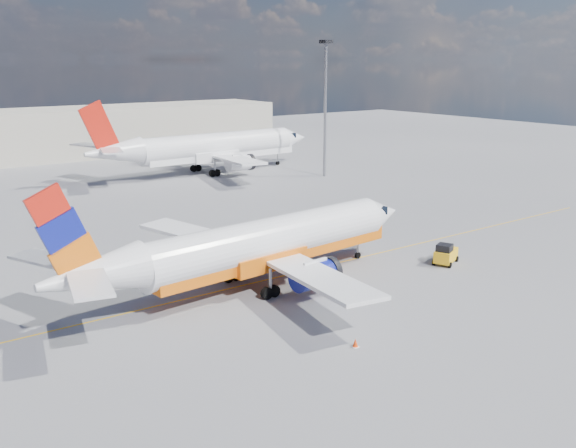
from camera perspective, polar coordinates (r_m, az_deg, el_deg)
ground at (r=49.22m, az=5.66°, el=-4.58°), size 240.00×240.00×0.00m
taxi_line at (r=51.36m, az=3.43°, el=-3.71°), size 70.00×0.15×0.01m
terminal_main at (r=115.98m, az=-17.94°, el=7.80°), size 70.00×14.00×8.00m
main_jet at (r=45.73m, az=-2.54°, el=-1.85°), size 31.32×24.69×9.50m
second_jet at (r=93.22m, az=-6.89°, el=6.74°), size 36.46×28.83×11.05m
gse_tug at (r=53.02m, az=13.83°, el=-2.61°), size 2.75×2.30×1.73m
traffic_cone at (r=37.43m, az=6.01°, el=-10.48°), size 0.37×0.37×0.52m
floodlight_mast at (r=89.49m, az=3.34°, el=11.27°), size 1.35×1.35×18.50m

